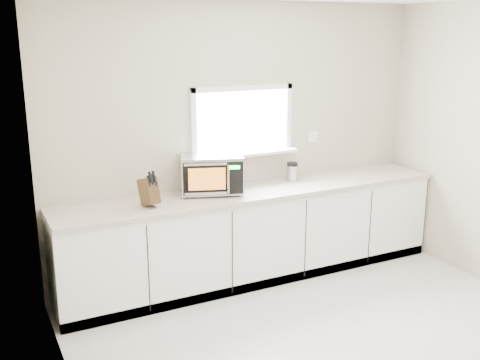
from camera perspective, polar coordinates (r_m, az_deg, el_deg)
back_wall at (r=5.62m, az=0.18°, el=4.14°), size 4.00×0.17×2.70m
cabinets at (r=5.62m, az=1.54°, el=-5.67°), size 3.92×0.60×0.88m
countertop at (r=5.46m, az=1.63°, el=-1.18°), size 3.92×0.64×0.04m
microwave at (r=5.33m, az=-2.94°, el=0.76°), size 0.68×0.61×0.37m
knife_block at (r=4.97m, az=-9.23°, el=-1.09°), size 0.16×0.25×0.33m
cutting_board at (r=5.45m, az=-3.75°, el=0.54°), size 0.29×0.07×0.29m
coffee_grinder at (r=5.79m, az=5.32°, el=0.87°), size 0.14×0.14×0.20m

